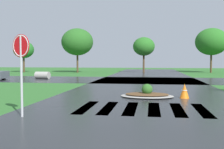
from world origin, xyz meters
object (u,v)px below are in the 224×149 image
Objects in this scene: stop_sign at (21,56)px; traffic_cone at (184,91)px; drainage_pipe_stack at (42,75)px; median_island at (147,94)px.

traffic_cone is at bearing 62.83° from stop_sign.
stop_sign reaches higher than traffic_cone.
stop_sign is 18.44m from drainage_pipe_stack.
median_island is 15.85m from drainage_pipe_stack.
drainage_pipe_stack is at bearing 132.38° from median_island.
traffic_cone is (5.91, 5.26, -1.70)m from stop_sign.
stop_sign is at bearing -126.81° from median_island.
stop_sign is at bearing -138.31° from traffic_cone.
stop_sign is 7.04m from median_island.
median_island is (4.06, 5.42, -1.91)m from stop_sign.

